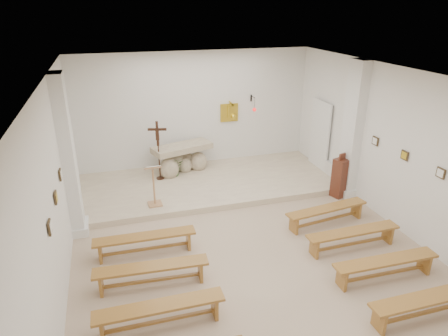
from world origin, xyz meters
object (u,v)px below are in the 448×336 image
object	(u,v)px
bench_right_fourth	(427,302)
bench_right_second	(353,235)
crucifix_stand	(158,146)
bench_right_third	(385,264)
altar	(182,160)
bench_left_front	(145,240)
bench_right_front	(327,212)
bench_left_second	(151,271)
lectern	(154,185)
donation_pedestal	(340,178)
bench_left_third	(160,310)

from	to	relation	value
bench_right_fourth	bench_right_second	bearing A→B (deg)	90.13
bench_right_second	bench_right_fourth	size ratio (longest dim) A/B	1.00
crucifix_stand	bench_right_fourth	distance (m)	7.29
bench_right_third	crucifix_stand	bearing A→B (deg)	122.62
altar	bench_right_third	world-z (taller)	altar
bench_left_front	bench_right_front	xyz separation A→B (m)	(4.10, 0.00, 0.00)
bench_left_second	bench_right_third	size ratio (longest dim) A/B	1.01
bench_right_third	altar	bearing A→B (deg)	115.50
bench_left_front	bench_right_front	world-z (taller)	same
bench_right_front	bench_right_second	size ratio (longest dim) A/B	1.01
bench_left_second	bench_right_fourth	world-z (taller)	same
lectern	bench_right_third	size ratio (longest dim) A/B	0.53
crucifix_stand	donation_pedestal	bearing A→B (deg)	-10.84
bench_left_front	bench_left_second	size ratio (longest dim) A/B	1.00
donation_pedestal	lectern	bearing A→B (deg)	154.46
donation_pedestal	bench_right_third	distance (m)	3.43
bench_right_second	bench_right_fourth	xyz separation A→B (m)	(0.00, -2.07, 0.00)
bench_right_third	donation_pedestal	bearing A→B (deg)	73.28
donation_pedestal	bench_right_front	distance (m)	1.60
lectern	donation_pedestal	xyz separation A→B (m)	(4.71, -0.60, -0.15)
bench_left_third	bench_left_front	bearing A→B (deg)	90.32
bench_left_front	altar	bearing A→B (deg)	69.64
lectern	crucifix_stand	bearing A→B (deg)	75.19
donation_pedestal	bench_left_front	xyz separation A→B (m)	(-5.15, -1.19, -0.21)
bench_right_second	bench_right_third	bearing A→B (deg)	-90.80
altar	bench_right_front	xyz separation A→B (m)	(2.61, -3.69, -0.17)
bench_right_third	bench_right_fourth	size ratio (longest dim) A/B	1.00
lectern	bench_left_front	size ratio (longest dim) A/B	0.53
altar	crucifix_stand	bearing A→B (deg)	-170.14
altar	lectern	size ratio (longest dim) A/B	1.70
bench_left_front	bench_right_front	distance (m)	4.10
bench_right_front	bench_left_third	xyz separation A→B (m)	(-4.10, -2.07, 0.00)
lectern	bench_right_front	world-z (taller)	lectern
altar	bench_left_front	size ratio (longest dim) A/B	0.90
bench_left_third	lectern	bearing A→B (deg)	83.87
lectern	bench_right_fourth	size ratio (longest dim) A/B	0.53
lectern	bench_right_second	distance (m)	4.64
altar	bench_right_second	distance (m)	5.41
donation_pedestal	bench_right_fourth	size ratio (longest dim) A/B	0.59
crucifix_stand	bench_left_second	bearing A→B (deg)	-84.87
lectern	donation_pedestal	bearing A→B (deg)	-9.31
bench_right_front	bench_left_second	xyz separation A→B (m)	(-4.10, -1.03, 0.00)
bench_left_front	bench_right_second	distance (m)	4.23
bench_right_front	bench_right_second	bearing A→B (deg)	-97.41
bench_right_front	bench_right_third	bearing A→B (deg)	-97.41
crucifix_stand	bench_left_third	bearing A→B (deg)	-82.95
bench_left_third	bench_right_third	bearing A→B (deg)	0.32
donation_pedestal	altar	bearing A→B (deg)	127.37
lectern	bench_left_third	xyz separation A→B (m)	(-0.44, -3.86, -0.36)
altar	bench_left_front	bearing A→B (deg)	-129.06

